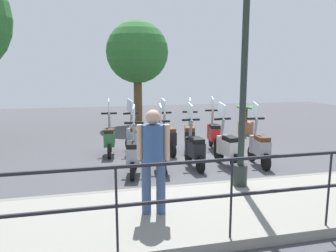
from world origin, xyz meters
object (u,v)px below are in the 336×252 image
potted_palm (246,122)px  scooter_near_0 (259,146)px  lamp_post_near (244,84)px  tree_distant (137,53)px  scooter_near_3 (162,151)px  scooter_far_1 (190,136)px  scooter_far_0 (214,133)px  scooter_far_3 (135,138)px  pedestrian_distant (153,154)px  scooter_near_1 (227,147)px  scooter_near_4 (134,154)px  scooter_near_2 (194,148)px  scooter_far_4 (109,138)px  scooter_far_2 (167,137)px

potted_palm → scooter_near_0: 4.19m
lamp_post_near → potted_palm: 6.36m
tree_distant → scooter_near_3: tree_distant is taller
potted_palm → scooter_far_1: bearing=127.5°
scooter_near_0 → scooter_near_3: 2.41m
scooter_far_1 → scooter_far_0: bearing=-59.4°
potted_palm → scooter_far_3: (-2.08, 4.39, 0.04)m
pedestrian_distant → scooter_far_0: 5.08m
scooter_near_0 → scooter_near_1: same height
scooter_near_1 → lamp_post_near: bearing=158.2°
scooter_near_0 → scooter_near_4: same height
tree_distant → scooter_near_4: bearing=170.8°
scooter_near_2 → scooter_far_3: 1.99m
pedestrian_distant → scooter_near_3: (2.51, -0.68, -0.60)m
scooter_far_4 → lamp_post_near: bearing=-141.9°
pedestrian_distant → scooter_near_2: (2.59, -1.50, -0.60)m
potted_palm → scooter_near_2: bearing=139.1°
potted_palm → scooter_far_3: 4.86m
scooter_far_0 → scooter_far_2: (-0.23, 1.47, 0.00)m
lamp_post_near → scooter_near_1: lamp_post_near is taller
lamp_post_near → scooter_far_3: 4.01m
scooter_near_4 → scooter_far_3: (1.77, -0.29, 0.00)m
scooter_far_0 → scooter_far_3: 2.35m
scooter_near_1 → scooter_far_2: same height
scooter_near_1 → scooter_far_4: bearing=51.2°
potted_palm → scooter_near_3: size_ratio=0.69×
scooter_near_1 → scooter_near_3: size_ratio=1.00×
scooter_near_1 → scooter_far_3: same height
scooter_near_1 → scooter_near_4: (-0.12, 2.30, 0.00)m
tree_distant → scooter_far_1: size_ratio=2.87×
pedestrian_distant → potted_palm: 7.86m
lamp_post_near → scooter_near_0: lamp_post_near is taller
scooter_far_2 → tree_distant: bearing=-6.5°
scooter_near_3 → scooter_far_1: bearing=-29.5°
pedestrian_distant → tree_distant: tree_distant is taller
tree_distant → scooter_far_0: size_ratio=2.87×
scooter_near_4 → scooter_near_0: bearing=-78.7°
scooter_near_2 → lamp_post_near: bearing=-171.3°
scooter_far_3 → scooter_far_0: bearing=-105.3°
scooter_near_0 → potted_palm: bearing=-17.2°
scooter_near_3 → scooter_far_0: 2.65m
scooter_near_0 → scooter_near_3: size_ratio=1.00×
scooter_far_2 → scooter_far_4: bearing=74.7°
scooter_far_2 → scooter_near_3: bearing=155.5°
lamp_post_near → scooter_far_2: size_ratio=2.81×
tree_distant → scooter_near_1: tree_distant is taller
scooter_far_4 → scooter_near_3: bearing=-143.4°
scooter_near_4 → scooter_far_1: 2.48m
potted_palm → scooter_near_2: (-3.69, 3.20, 0.04)m
scooter_near_1 → scooter_near_4: bearing=87.2°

